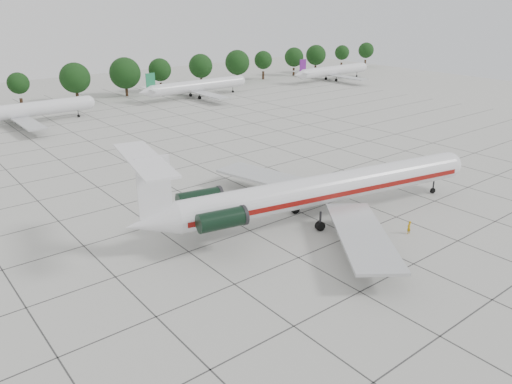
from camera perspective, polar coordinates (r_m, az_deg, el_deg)
ground at (r=56.25m, az=-0.72°, el=-4.44°), size 260.00×260.00×0.00m
apron_joints at (r=67.74m, az=-8.54°, el=-0.06°), size 170.00×170.00×0.02m
main_airliner at (r=57.73m, az=6.51°, el=0.11°), size 44.12×34.31×10.45m
ground_crew at (r=57.78m, az=17.07°, el=-3.88°), size 0.57×0.38×1.54m
bg_airliner_c at (r=113.27m, az=-25.22°, el=8.38°), size 28.24×27.20×7.40m
bg_airliner_d at (r=133.38m, az=-6.73°, el=11.92°), size 28.24×27.20×7.40m
bg_airliner_e at (r=162.86m, az=8.82°, el=13.52°), size 28.24×27.20×7.40m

